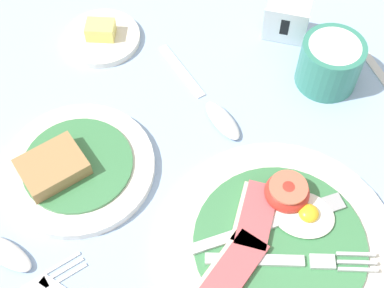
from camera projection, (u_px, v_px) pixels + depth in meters
ground_plane at (218, 227)px, 0.62m from camera, size 3.00×3.00×0.00m
breakfast_plate at (279, 240)px, 0.60m from camera, size 0.27×0.27×0.04m
bread_plate at (75, 167)px, 0.65m from camera, size 0.19×0.19×0.04m
sugar_cup at (330, 63)px, 0.71m from camera, size 0.08×0.08×0.07m
butter_dish at (102, 37)px, 0.77m from camera, size 0.11×0.11×0.03m
number_card at (286, 22)px, 0.75m from camera, size 0.06×0.05×0.07m
teaspoon_by_saucer at (211, 107)px, 0.71m from camera, size 0.15×0.15×0.01m
teaspoon_near_cup at (25, 266)px, 0.59m from camera, size 0.19×0.08×0.01m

